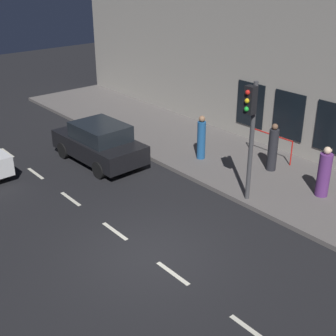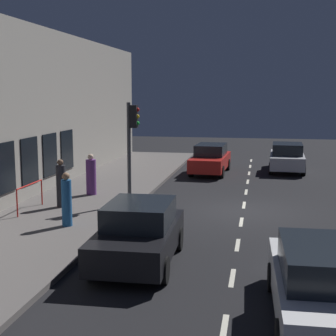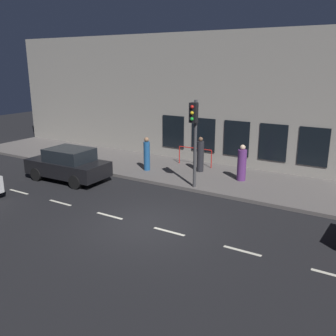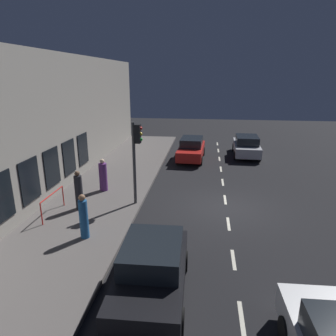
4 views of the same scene
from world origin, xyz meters
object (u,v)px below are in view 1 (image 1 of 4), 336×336
(traffic_light, at_px, (251,122))
(parked_car_2, at_px, (99,143))
(pedestrian_1, at_px, (273,149))
(pedestrian_2, at_px, (201,139))
(pedestrian_0, at_px, (324,174))

(traffic_light, relative_size, parked_car_2, 0.95)
(pedestrian_1, height_order, pedestrian_2, pedestrian_1)
(pedestrian_2, bearing_deg, traffic_light, -83.58)
(parked_car_2, relative_size, pedestrian_2, 2.36)
(pedestrian_1, relative_size, pedestrian_2, 1.04)
(traffic_light, bearing_deg, pedestrian_2, 69.44)
(parked_car_2, relative_size, pedestrian_0, 2.38)
(pedestrian_1, bearing_deg, traffic_light, -122.45)
(traffic_light, distance_m, parked_car_2, 6.47)
(traffic_light, distance_m, pedestrian_0, 3.18)
(traffic_light, height_order, pedestrian_1, traffic_light)
(parked_car_2, distance_m, pedestrian_0, 8.29)
(traffic_light, bearing_deg, pedestrian_1, 20.15)
(pedestrian_0, height_order, pedestrian_1, pedestrian_1)
(pedestrian_2, bearing_deg, parked_car_2, 166.83)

